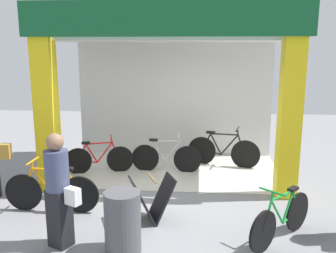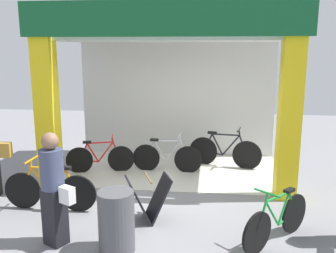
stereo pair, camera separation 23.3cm
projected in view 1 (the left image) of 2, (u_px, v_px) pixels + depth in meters
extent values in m
plane|color=gray|center=(165.00, 192.00, 7.12)|extent=(17.71, 17.71, 0.00)
cube|color=beige|center=(170.00, 169.00, 8.41)|extent=(4.86, 2.66, 0.02)
cube|color=silver|center=(174.00, 98.00, 9.40)|extent=(4.86, 0.12, 2.91)
cube|color=yellow|center=(47.00, 116.00, 6.99)|extent=(0.37, 0.36, 2.91)
cube|color=yellow|center=(289.00, 120.00, 6.63)|extent=(0.37, 0.36, 2.91)
cube|color=#14592D|center=(164.00, 18.00, 6.30)|extent=(5.06, 0.20, 0.61)
cube|color=silver|center=(171.00, 40.00, 7.81)|extent=(4.86, 2.66, 0.06)
cylinder|color=black|center=(145.00, 158.00, 8.27)|extent=(0.61, 0.07, 0.61)
cylinder|color=black|center=(187.00, 160.00, 8.15)|extent=(0.61, 0.07, 0.61)
cylinder|color=silver|center=(155.00, 159.00, 8.25)|extent=(0.41, 0.05, 0.08)
cylinder|color=silver|center=(159.00, 151.00, 8.19)|extent=(0.27, 0.04, 0.46)
cylinder|color=silver|center=(172.00, 151.00, 8.16)|extent=(0.38, 0.05, 0.48)
cylinder|color=silver|center=(167.00, 141.00, 8.13)|extent=(0.59, 0.06, 0.05)
cylinder|color=silver|center=(150.00, 150.00, 8.21)|extent=(0.20, 0.04, 0.41)
cylinder|color=silver|center=(183.00, 150.00, 8.12)|extent=(0.18, 0.04, 0.42)
cylinder|color=silver|center=(179.00, 139.00, 8.08)|extent=(0.05, 0.04, 0.13)
cylinder|color=silver|center=(179.00, 136.00, 8.07)|extent=(0.05, 0.43, 0.03)
cube|color=black|center=(153.00, 140.00, 8.16)|extent=(0.19, 0.10, 0.05)
cylinder|color=black|center=(202.00, 151.00, 8.76)|extent=(0.65, 0.20, 0.66)
cylinder|color=black|center=(245.00, 155.00, 8.44)|extent=(0.65, 0.20, 0.66)
cylinder|color=black|center=(212.00, 153.00, 8.69)|extent=(0.44, 0.14, 0.09)
cylinder|color=black|center=(216.00, 144.00, 8.62)|extent=(0.29, 0.10, 0.50)
cylinder|color=black|center=(229.00, 145.00, 8.52)|extent=(0.40, 0.13, 0.52)
cylinder|color=black|center=(224.00, 134.00, 8.51)|extent=(0.63, 0.18, 0.05)
cylinder|color=black|center=(207.00, 142.00, 8.68)|extent=(0.22, 0.09, 0.44)
cylinder|color=black|center=(241.00, 145.00, 8.43)|extent=(0.20, 0.08, 0.46)
cylinder|color=black|center=(238.00, 132.00, 8.40)|extent=(0.06, 0.05, 0.14)
cylinder|color=black|center=(237.00, 129.00, 8.39)|extent=(0.14, 0.46, 0.03)
cube|color=black|center=(211.00, 132.00, 8.60)|extent=(0.22, 0.14, 0.05)
cylinder|color=black|center=(78.00, 161.00, 8.07)|extent=(0.58, 0.17, 0.59)
cylinder|color=black|center=(120.00, 159.00, 8.20)|extent=(0.58, 0.17, 0.59)
cylinder|color=red|center=(88.00, 162.00, 8.10)|extent=(0.39, 0.12, 0.08)
cylinder|color=red|center=(92.00, 153.00, 8.07)|extent=(0.26, 0.09, 0.44)
cylinder|color=red|center=(105.00, 152.00, 8.11)|extent=(0.36, 0.11, 0.46)
cylinder|color=red|center=(99.00, 143.00, 8.05)|extent=(0.56, 0.16, 0.05)
cylinder|color=red|center=(82.00, 153.00, 8.04)|extent=(0.20, 0.08, 0.39)
cylinder|color=red|center=(116.00, 151.00, 8.15)|extent=(0.18, 0.07, 0.41)
cylinder|color=red|center=(112.00, 140.00, 8.08)|extent=(0.06, 0.04, 0.12)
cylinder|color=red|center=(111.00, 137.00, 8.07)|extent=(0.12, 0.41, 0.03)
cube|color=black|center=(86.00, 143.00, 8.01)|extent=(0.19, 0.13, 0.04)
cylinder|color=black|center=(297.00, 212.00, 5.58)|extent=(0.43, 0.47, 0.60)
cylinder|color=black|center=(263.00, 232.00, 4.97)|extent=(0.43, 0.47, 0.60)
cylinder|color=#198C33|center=(290.00, 217.00, 5.44)|extent=(0.30, 0.32, 0.08)
cylinder|color=#198C33|center=(288.00, 207.00, 5.35)|extent=(0.20, 0.21, 0.45)
cylinder|color=#198C33|center=(277.00, 212.00, 5.16)|extent=(0.27, 0.29, 0.47)
cylinder|color=#198C33|center=(283.00, 195.00, 5.19)|extent=(0.41, 0.44, 0.05)
cylinder|color=#198C33|center=(295.00, 202.00, 5.48)|extent=(0.16, 0.17, 0.40)
cylinder|color=#198C33|center=(268.00, 216.00, 4.99)|extent=(0.14, 0.15, 0.41)
cylinder|color=#198C33|center=(272.00, 196.00, 4.99)|extent=(0.06, 0.06, 0.12)
cylinder|color=#198C33|center=(273.00, 192.00, 4.99)|extent=(0.33, 0.30, 0.03)
cube|color=black|center=(293.00, 189.00, 5.37)|extent=(0.19, 0.19, 0.05)
cylinder|color=black|center=(80.00, 195.00, 6.18)|extent=(0.64, 0.06, 0.64)
cylinder|color=black|center=(24.00, 192.00, 6.27)|extent=(0.64, 0.06, 0.64)
cylinder|color=orange|center=(67.00, 195.00, 6.20)|extent=(0.43, 0.04, 0.08)
cylinder|color=orange|center=(61.00, 184.00, 6.17)|extent=(0.28, 0.04, 0.48)
cylinder|color=orange|center=(43.00, 182.00, 6.20)|extent=(0.39, 0.04, 0.50)
cylinder|color=orange|center=(49.00, 169.00, 6.14)|extent=(0.61, 0.05, 0.05)
cylinder|color=orange|center=(73.00, 183.00, 6.14)|extent=(0.21, 0.04, 0.43)
cylinder|color=orange|center=(28.00, 180.00, 6.22)|extent=(0.19, 0.04, 0.44)
cylinder|color=orange|center=(32.00, 165.00, 6.15)|extent=(0.05, 0.04, 0.13)
cylinder|color=orange|center=(32.00, 161.00, 6.14)|extent=(0.04, 0.45, 0.03)
cube|color=black|center=(67.00, 169.00, 6.10)|extent=(0.20, 0.10, 0.05)
cube|color=black|center=(142.00, 201.00, 5.84)|extent=(0.51, 0.58, 0.73)
cube|color=black|center=(162.00, 198.00, 5.93)|extent=(0.51, 0.58, 0.73)
cylinder|color=olive|center=(152.00, 178.00, 5.81)|extent=(0.21, 0.46, 0.03)
cube|color=#BF8C33|center=(4.00, 151.00, 6.67)|extent=(0.25, 0.17, 0.27)
cube|color=black|center=(60.00, 218.00, 5.13)|extent=(0.37, 0.35, 0.83)
cylinder|color=#3F4766|center=(57.00, 170.00, 4.98)|extent=(0.43, 0.43, 0.55)
sphere|color=#8C664C|center=(55.00, 142.00, 4.90)|extent=(0.23, 0.23, 0.23)
cube|color=white|center=(73.00, 196.00, 4.90)|extent=(0.23, 0.20, 0.23)
cylinder|color=#4C4C51|center=(123.00, 222.00, 4.97)|extent=(0.49, 0.49, 0.85)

